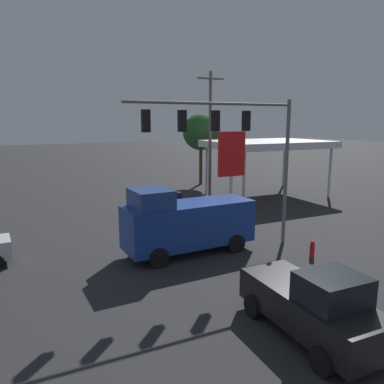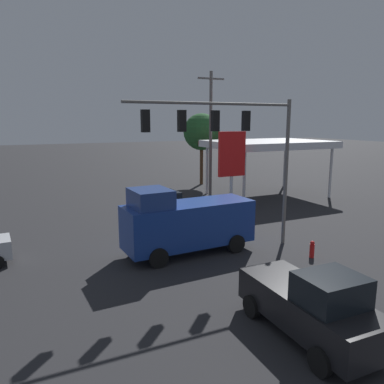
{
  "view_description": "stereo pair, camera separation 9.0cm",
  "coord_description": "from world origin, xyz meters",
  "px_view_note": "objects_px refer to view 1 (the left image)",
  "views": [
    {
      "loc": [
        9.43,
        17.68,
        6.85
      ],
      "look_at": [
        0.0,
        -2.0,
        2.67
      ],
      "focal_mm": 35.0,
      "sensor_mm": 36.0,
      "label": 1
    },
    {
      "loc": [
        9.35,
        17.71,
        6.85
      ],
      "look_at": [
        0.0,
        -2.0,
        2.67
      ],
      "focal_mm": 35.0,
      "sensor_mm": 36.0,
      "label": 2
    }
  ],
  "objects_px": {
    "sedan_far": "(166,205)",
    "fire_hydrant": "(312,249)",
    "pickup_parked": "(313,305)",
    "price_sign": "(231,157)",
    "utility_pole": "(210,134)",
    "delivery_truck": "(186,222)",
    "traffic_signal_assembly": "(231,136)",
    "street_tree": "(201,132)"
  },
  "relations": [
    {
      "from": "sedan_far",
      "to": "fire_hydrant",
      "type": "bearing_deg",
      "value": 17.41
    },
    {
      "from": "pickup_parked",
      "to": "sedan_far",
      "type": "height_order",
      "value": "pickup_parked"
    },
    {
      "from": "fire_hydrant",
      "to": "price_sign",
      "type": "bearing_deg",
      "value": -96.49
    },
    {
      "from": "utility_pole",
      "to": "pickup_parked",
      "type": "bearing_deg",
      "value": 70.67
    },
    {
      "from": "delivery_truck",
      "to": "pickup_parked",
      "type": "xyz_separation_m",
      "value": [
        -0.39,
        8.77,
        -0.58
      ]
    },
    {
      "from": "traffic_signal_assembly",
      "to": "sedan_far",
      "type": "bearing_deg",
      "value": -87.2
    },
    {
      "from": "pickup_parked",
      "to": "utility_pole",
      "type": "bearing_deg",
      "value": 161.84
    },
    {
      "from": "delivery_truck",
      "to": "sedan_far",
      "type": "relative_size",
      "value": 1.54
    },
    {
      "from": "traffic_signal_assembly",
      "to": "pickup_parked",
      "type": "relative_size",
      "value": 1.75
    },
    {
      "from": "price_sign",
      "to": "street_tree",
      "type": "height_order",
      "value": "street_tree"
    },
    {
      "from": "price_sign",
      "to": "street_tree",
      "type": "xyz_separation_m",
      "value": [
        -3.87,
        -12.55,
        1.41
      ]
    },
    {
      "from": "utility_pole",
      "to": "street_tree",
      "type": "bearing_deg",
      "value": -111.71
    },
    {
      "from": "utility_pole",
      "to": "price_sign",
      "type": "distance_m",
      "value": 4.95
    },
    {
      "from": "sedan_far",
      "to": "street_tree",
      "type": "relative_size",
      "value": 0.59
    },
    {
      "from": "pickup_parked",
      "to": "traffic_signal_assembly",
      "type": "bearing_deg",
      "value": 168.96
    },
    {
      "from": "traffic_signal_assembly",
      "to": "street_tree",
      "type": "xyz_separation_m",
      "value": [
        -8.39,
        -19.81,
        -0.46
      ]
    },
    {
      "from": "traffic_signal_assembly",
      "to": "pickup_parked",
      "type": "height_order",
      "value": "traffic_signal_assembly"
    },
    {
      "from": "price_sign",
      "to": "fire_hydrant",
      "type": "distance_m",
      "value": 10.5
    },
    {
      "from": "pickup_parked",
      "to": "sedan_far",
      "type": "xyz_separation_m",
      "value": [
        -1.32,
        -15.97,
        -0.16
      ]
    },
    {
      "from": "pickup_parked",
      "to": "fire_hydrant",
      "type": "distance_m",
      "value": 7.52
    },
    {
      "from": "utility_pole",
      "to": "delivery_truck",
      "type": "bearing_deg",
      "value": 56.41
    },
    {
      "from": "street_tree",
      "to": "delivery_truck",
      "type": "bearing_deg",
      "value": 61.04
    },
    {
      "from": "price_sign",
      "to": "fire_hydrant",
      "type": "height_order",
      "value": "price_sign"
    },
    {
      "from": "traffic_signal_assembly",
      "to": "price_sign",
      "type": "xyz_separation_m",
      "value": [
        -4.52,
        -7.26,
        -1.88
      ]
    },
    {
      "from": "price_sign",
      "to": "delivery_truck",
      "type": "bearing_deg",
      "value": 44.04
    },
    {
      "from": "price_sign",
      "to": "pickup_parked",
      "type": "height_order",
      "value": "price_sign"
    },
    {
      "from": "utility_pole",
      "to": "fire_hydrant",
      "type": "relative_size",
      "value": 12.3
    },
    {
      "from": "street_tree",
      "to": "sedan_far",
      "type": "bearing_deg",
      "value": 53.27
    },
    {
      "from": "price_sign",
      "to": "sedan_far",
      "type": "height_order",
      "value": "price_sign"
    },
    {
      "from": "street_tree",
      "to": "fire_hydrant",
      "type": "bearing_deg",
      "value": 77.42
    },
    {
      "from": "sedan_far",
      "to": "delivery_truck",
      "type": "bearing_deg",
      "value": -15.9
    },
    {
      "from": "traffic_signal_assembly",
      "to": "price_sign",
      "type": "bearing_deg",
      "value": -121.92
    },
    {
      "from": "delivery_truck",
      "to": "street_tree",
      "type": "xyz_separation_m",
      "value": [
        -10.5,
        -18.97,
        3.93
      ]
    },
    {
      "from": "utility_pole",
      "to": "pickup_parked",
      "type": "distance_m",
      "value": 21.53
    },
    {
      "from": "traffic_signal_assembly",
      "to": "utility_pole",
      "type": "height_order",
      "value": "utility_pole"
    },
    {
      "from": "price_sign",
      "to": "utility_pole",
      "type": "bearing_deg",
      "value": -98.83
    },
    {
      "from": "price_sign",
      "to": "delivery_truck",
      "type": "relative_size",
      "value": 0.88
    },
    {
      "from": "delivery_truck",
      "to": "fire_hydrant",
      "type": "relative_size",
      "value": 7.84
    },
    {
      "from": "pickup_parked",
      "to": "sedan_far",
      "type": "relative_size",
      "value": 1.17
    },
    {
      "from": "traffic_signal_assembly",
      "to": "utility_pole",
      "type": "xyz_separation_m",
      "value": [
        -5.25,
        -11.92,
        -0.39
      ]
    },
    {
      "from": "utility_pole",
      "to": "pickup_parked",
      "type": "relative_size",
      "value": 2.07
    },
    {
      "from": "sedan_far",
      "to": "fire_hydrant",
      "type": "relative_size",
      "value": 5.08
    }
  ]
}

